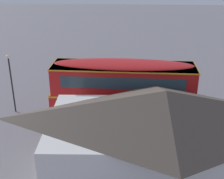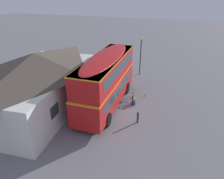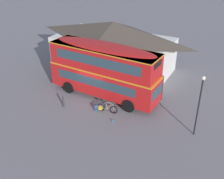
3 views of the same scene
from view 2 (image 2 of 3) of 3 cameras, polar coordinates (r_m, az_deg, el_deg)
The scene contains 8 objects.
ground_plane at distance 19.39m, azimuth -0.28°, elevation -5.25°, with size 120.00×120.00×0.00m, color slate.
double_decker_bus at distance 18.91m, azimuth -1.55°, elevation 2.90°, with size 9.94×2.82×4.79m.
touring_bicycle at distance 20.72m, azimuth 5.66°, elevation -2.03°, with size 1.76×0.65×0.97m.
backpack_on_ground at distance 20.02m, azimuth 5.74°, elevation -3.40°, with size 0.39×0.36×0.53m.
water_bottle_blue_sports at distance 21.71m, azimuth 8.69°, elevation -1.61°, with size 0.07×0.07×0.23m.
pub_building at distance 19.47m, azimuth -19.05°, elevation 2.05°, with size 12.55×6.95×5.14m.
street_lamp at distance 26.27m, azimuth 7.65°, elevation 9.85°, with size 0.28×0.28×4.63m.
kerb_bollard at distance 17.52m, azimuth 6.88°, elevation -7.28°, with size 0.16×0.16×0.97m.
Camera 2 is at (-15.86, -4.85, 10.04)m, focal length 34.38 mm.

